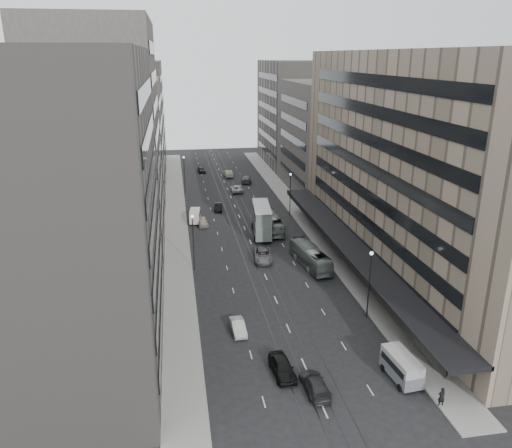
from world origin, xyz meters
TOP-DOWN VIEW (x-y plane):
  - ground at (0.00, 0.00)m, footprint 220.00×220.00m
  - sidewalk_right at (12.00, 37.50)m, footprint 4.00×125.00m
  - sidewalk_left at (-12.00, 37.50)m, footprint 4.00×125.00m
  - department_store at (21.45, 8.00)m, footprint 19.20×60.00m
  - building_right_mid at (21.50, 52.00)m, footprint 15.00×28.00m
  - building_right_far at (21.50, 82.00)m, footprint 15.00×32.00m
  - building_left_a at (-21.50, -8.00)m, footprint 15.00×28.00m
  - building_left_b at (-21.50, 19.00)m, footprint 15.00×26.00m
  - building_left_c at (-21.50, 46.00)m, footprint 15.00×28.00m
  - building_left_d at (-21.50, 79.00)m, footprint 15.00×38.00m
  - lamp_right_near at (9.70, -5.00)m, footprint 0.44×0.44m
  - lamp_right_far at (9.70, 35.00)m, footprint 0.44×0.44m
  - lamp_left_near at (-9.70, 12.00)m, footprint 0.44×0.44m
  - lamp_left_far at (-9.70, 55.00)m, footprint 0.44×0.44m
  - bus_near at (7.09, 10.66)m, footprint 3.91×11.00m
  - bus_far at (4.67, 26.71)m, footprint 2.63×10.46m
  - double_decker at (2.40, 24.87)m, footprint 3.77×9.87m
  - vw_microbus at (8.43, -16.89)m, footprint 2.57×4.99m
  - panel_van at (-8.55, 33.42)m, footprint 2.33×4.13m
  - sedan_0 at (-2.51, -14.29)m, footprint 2.28×4.94m
  - sedan_1 at (-5.72, -5.89)m, footprint 1.63×4.17m
  - sedan_2 at (0.66, 13.98)m, footprint 3.34×6.06m
  - sedan_3 at (-0.10, -17.26)m, footprint 2.17×4.98m
  - sedan_4 at (-7.26, 31.59)m, footprint 1.98×4.41m
  - sedan_5 at (-3.58, 40.48)m, footprint 1.96×4.44m
  - sedan_6 at (1.79, 54.04)m, footprint 2.66×5.51m
  - sedan_7 at (5.20, 62.54)m, footprint 2.89×5.80m
  - sedan_8 at (-4.79, 75.16)m, footprint 2.21×4.56m
  - sedan_9 at (1.53, 69.07)m, footprint 2.16×5.23m
  - pedestrian at (10.20, -21.17)m, footprint 0.67×0.45m

SIDE VIEW (x-z plane):
  - ground at x=0.00m, z-range 0.00..0.00m
  - sidewalk_right at x=12.00m, z-range 0.00..0.15m
  - sidewalk_left at x=-12.00m, z-range 0.00..0.15m
  - sedan_1 at x=-5.72m, z-range 0.00..1.35m
  - sedan_5 at x=-3.58m, z-range 0.00..1.42m
  - sedan_3 at x=-0.10m, z-range 0.00..1.43m
  - sedan_4 at x=-7.26m, z-range 0.00..1.47m
  - sedan_8 at x=-4.79m, z-range 0.00..1.50m
  - sedan_6 at x=1.79m, z-range 0.00..1.51m
  - sedan_2 at x=0.66m, z-range 0.00..1.61m
  - sedan_7 at x=5.20m, z-range 0.00..1.62m
  - sedan_0 at x=-2.51m, z-range 0.00..1.64m
  - sedan_9 at x=1.53m, z-range 0.00..1.68m
  - pedestrian at x=10.20m, z-range 0.15..1.95m
  - panel_van at x=-8.55m, z-range 0.13..2.61m
  - vw_microbus at x=8.43m, z-range 0.15..2.75m
  - bus_far at x=4.67m, z-range 0.00..2.90m
  - bus_near at x=7.09m, z-range 0.00..3.00m
  - double_decker at x=2.40m, z-range 0.21..5.48m
  - lamp_right_near at x=9.70m, z-range 1.04..9.36m
  - lamp_right_far at x=9.70m, z-range 1.04..9.36m
  - lamp_left_near at x=-9.70m, z-range 1.04..9.36m
  - lamp_left_far at x=-9.70m, z-range 1.04..9.36m
  - building_right_mid at x=21.50m, z-range 0.00..24.00m
  - building_left_c at x=-21.50m, z-range 0.00..25.00m
  - building_right_far at x=21.50m, z-range 0.00..28.00m
  - building_left_d at x=-21.50m, z-range 0.00..28.00m
  - department_store at x=21.45m, z-range -0.05..29.95m
  - building_left_a at x=-21.50m, z-range 0.00..30.00m
  - building_left_b at x=-21.50m, z-range 0.00..34.00m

